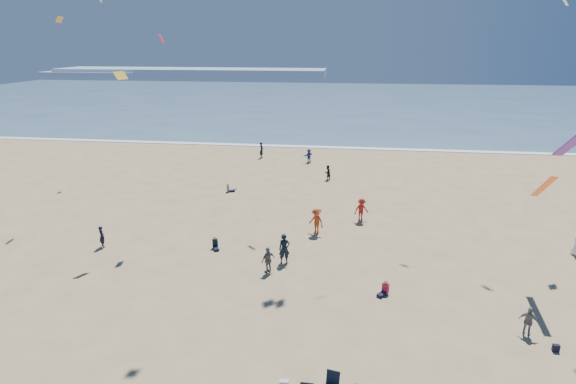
# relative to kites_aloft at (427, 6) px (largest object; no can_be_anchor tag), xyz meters

# --- Properties ---
(ocean) EXTENTS (220.00, 100.00, 0.06)m
(ocean) POSITION_rel_kites_aloft_xyz_m (-8.68, 81.33, -14.85)
(ocean) COLOR #476B84
(ocean) RESTS_ON ground
(surf_line) EXTENTS (220.00, 1.20, 0.08)m
(surf_line) POSITION_rel_kites_aloft_xyz_m (-8.68, 31.33, -14.84)
(surf_line) COLOR white
(surf_line) RESTS_ON ground
(headland_far) EXTENTS (110.00, 20.00, 3.20)m
(headland_far) POSITION_rel_kites_aloft_xyz_m (-68.68, 156.33, -13.28)
(headland_far) COLOR #7A8EA8
(headland_far) RESTS_ON ground
(headland_near) EXTENTS (40.00, 14.00, 2.00)m
(headland_near) POSITION_rel_kites_aloft_xyz_m (-108.68, 151.33, -13.88)
(headland_near) COLOR #7A8EA8
(headland_near) RESTS_ON ground
(standing_flyers) EXTENTS (33.13, 45.61, 1.92)m
(standing_flyers) POSITION_rel_kites_aloft_xyz_m (-5.11, -0.96, -14.00)
(standing_flyers) COLOR black
(standing_flyers) RESTS_ON ground
(seated_group) EXTENTS (14.05, 33.46, 0.84)m
(seated_group) POSITION_rel_kites_aloft_xyz_m (-7.43, -6.32, -14.46)
(seated_group) COLOR silver
(seated_group) RESTS_ON ground
(navy_bag) EXTENTS (0.28, 0.18, 0.34)m
(navy_bag) POSITION_rel_kites_aloft_xyz_m (5.69, -8.38, -14.71)
(navy_bag) COLOR black
(navy_bag) RESTS_ON ground
(kites_aloft) EXTENTS (43.84, 41.73, 24.45)m
(kites_aloft) POSITION_rel_kites_aloft_xyz_m (0.00, 0.00, 0.00)
(kites_aloft) COLOR #2A91E8
(kites_aloft) RESTS_ON ground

